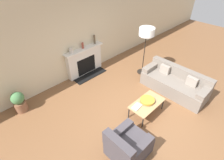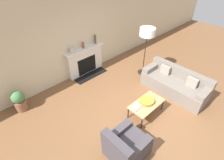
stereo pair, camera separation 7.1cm
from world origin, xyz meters
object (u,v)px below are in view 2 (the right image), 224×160
object	(u,v)px
couch	(175,84)
mantel_vase_center_left	(83,45)
mantel_vase_left	(72,50)
book	(136,107)
mantel_vase_center_right	(95,39)
coffee_table	(147,104)
bowl	(147,101)
potted_plant	(19,101)
armchair_near	(126,146)
fireplace	(85,61)
floor_lamp	(147,35)

from	to	relation	value
couch	mantel_vase_center_left	bearing A→B (deg)	-153.83
mantel_vase_left	book	bearing A→B (deg)	-87.62
mantel_vase_center_right	coffee_table	bearing A→B (deg)	-101.28
coffee_table	mantel_vase_center_right	world-z (taller)	mantel_vase_center_right
bowl	book	world-z (taller)	bowl
couch	coffee_table	size ratio (longest dim) A/B	2.02
bowl	potted_plant	size ratio (longest dim) A/B	0.61
armchair_near	coffee_table	size ratio (longest dim) A/B	0.85
coffee_table	bowl	bearing A→B (deg)	35.60
coffee_table	book	bearing A→B (deg)	161.92
bowl	book	bearing A→B (deg)	169.15
bowl	mantel_vase_left	size ratio (longest dim) A/B	2.41
armchair_near	coffee_table	xyz separation A→B (m)	(1.31, 0.44, 0.07)
book	potted_plant	distance (m)	3.29
fireplace	armchair_near	size ratio (longest dim) A/B	1.76
coffee_table	book	distance (m)	0.34
mantel_vase_left	armchair_near	bearing A→B (deg)	-104.81
armchair_near	potted_plant	bearing A→B (deg)	21.02
coffee_table	potted_plant	xyz separation A→B (m)	(-2.47, 2.60, -0.03)
bowl	floor_lamp	xyz separation A→B (m)	(1.54, 1.32, 1.06)
couch	mantel_vase_center_right	bearing A→B (deg)	-162.91
mantel_vase_center_right	potted_plant	bearing A→B (deg)	-175.32
fireplace	couch	size ratio (longest dim) A/B	0.74
couch	mantel_vase_center_right	distance (m)	3.14
floor_lamp	mantel_vase_center_left	bearing A→B (deg)	136.12
book	floor_lamp	distance (m)	2.53
mantel_vase_left	mantel_vase_center_right	bearing A→B (deg)	0.00
armchair_near	floor_lamp	distance (m)	3.62
book	bowl	bearing A→B (deg)	-15.86
potted_plant	bowl	bearing A→B (deg)	-45.45
fireplace	mantel_vase_center_left	world-z (taller)	mantel_vase_center_left
mantel_vase_center_right	potted_plant	xyz separation A→B (m)	(-3.04, -0.25, -0.84)
armchair_near	floor_lamp	xyz separation A→B (m)	(2.89, 1.80, 1.21)
book	floor_lamp	world-z (taller)	floor_lamp
armchair_near	mantel_vase_center_right	bearing A→B (deg)	-29.66
floor_lamp	mantel_vase_left	bearing A→B (deg)	143.64
book	mantel_vase_left	world-z (taller)	mantel_vase_left
armchair_near	mantel_vase_center_left	size ratio (longest dim) A/B	4.18
couch	floor_lamp	bearing A→B (deg)	174.48
couch	bowl	bearing A→B (deg)	-92.77
bowl	potted_plant	xyz separation A→B (m)	(-2.52, 2.56, -0.11)
coffee_table	armchair_near	bearing A→B (deg)	-161.22
floor_lamp	mantel_vase_left	size ratio (longest dim) A/B	10.60
coffee_table	mantel_vase_center_left	size ratio (longest dim) A/B	4.93
bowl	floor_lamp	size ratio (longest dim) A/B	0.23
potted_plant	floor_lamp	bearing A→B (deg)	-16.99
fireplace	mantel_vase_left	size ratio (longest dim) A/B	9.35
mantel_vase_center_left	coffee_table	bearing A→B (deg)	-90.75
bowl	mantel_vase_center_left	distance (m)	2.89
mantel_vase_center_left	potted_plant	world-z (taller)	mantel_vase_center_left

